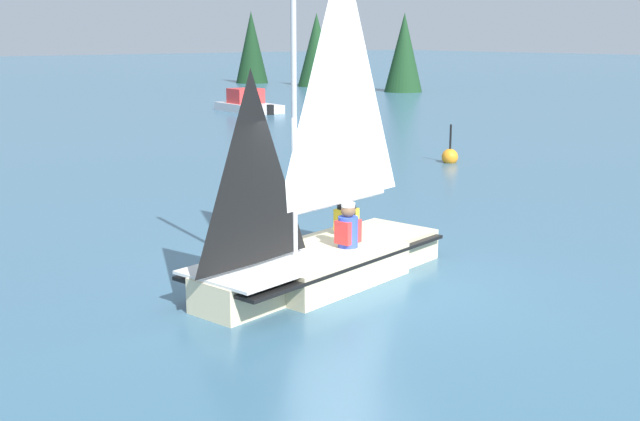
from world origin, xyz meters
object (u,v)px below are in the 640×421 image
(sailor_helm, at_px, (348,238))
(buoy_marker, at_px, (450,156))
(motorboat_distant, at_px, (248,104))
(sailor_crew, at_px, (346,225))
(sailboat_main, at_px, (322,240))

(sailor_helm, bearing_deg, buoy_marker, -156.02)
(sailor_helm, distance_m, motorboat_distant, 27.12)
(sailor_crew, distance_m, motorboat_distant, 26.33)
(sailboat_main, bearing_deg, motorboat_distant, -132.13)
(sailboat_main, distance_m, sailor_helm, 0.42)
(sailboat_main, relative_size, motorboat_distant, 1.27)
(sailboat_main, xyz_separation_m, buoy_marker, (6.41, -10.05, -0.45))
(sailor_crew, relative_size, buoy_marker, 0.99)
(sailor_helm, xyz_separation_m, motorboat_distant, (23.22, -14.01, -0.26))
(sailor_helm, height_order, motorboat_distant, sailor_helm)
(motorboat_distant, bearing_deg, buoy_marker, 169.36)
(motorboat_distant, bearing_deg, sailor_helm, 152.88)
(motorboat_distant, relative_size, buoy_marker, 3.38)
(sailor_helm, height_order, buoy_marker, sailor_helm)
(motorboat_distant, bearing_deg, sailor_crew, 153.13)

